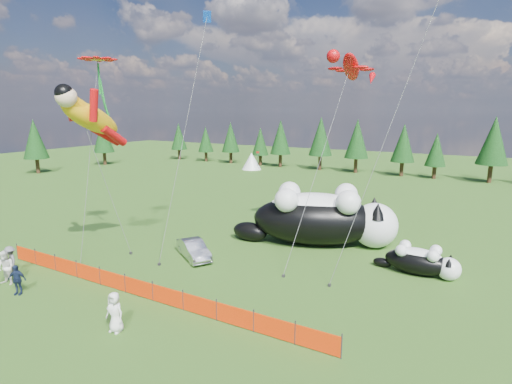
# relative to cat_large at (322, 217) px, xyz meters

# --- Properties ---
(ground) EXTENTS (160.00, 160.00, 0.00)m
(ground) POSITION_rel_cat_large_xyz_m (-5.46, -9.79, -2.08)
(ground) COLOR black
(ground) RESTS_ON ground
(safety_fence) EXTENTS (22.06, 0.06, 1.10)m
(safety_fence) POSITION_rel_cat_large_xyz_m (-5.46, -12.79, -1.58)
(safety_fence) COLOR #262626
(safety_fence) RESTS_ON ground
(tree_line) EXTENTS (90.00, 4.00, 8.00)m
(tree_line) POSITION_rel_cat_large_xyz_m (-5.46, 35.21, 1.92)
(tree_line) COLOR black
(tree_line) RESTS_ON ground
(festival_tents) EXTENTS (50.00, 3.20, 2.80)m
(festival_tents) POSITION_rel_cat_large_xyz_m (5.54, 30.21, -0.68)
(festival_tents) COLOR white
(festival_tents) RESTS_ON ground
(cat_large) EXTENTS (11.71, 7.11, 4.38)m
(cat_large) POSITION_rel_cat_large_xyz_m (0.00, 0.00, 0.00)
(cat_large) COLOR black
(cat_large) RESTS_ON ground
(cat_small) EXTENTS (5.04, 1.91, 1.82)m
(cat_small) POSITION_rel_cat_large_xyz_m (7.10, -2.32, -1.22)
(cat_small) COLOR black
(cat_small) RESTS_ON ground
(car) EXTENTS (3.83, 3.11, 1.23)m
(car) POSITION_rel_cat_large_xyz_m (-6.45, -6.88, -1.47)
(car) COLOR #B6B6BB
(car) RESTS_ON ground
(spectator_a) EXTENTS (0.62, 0.44, 1.61)m
(spectator_a) POSITION_rel_cat_large_xyz_m (-14.04, -14.84, -1.27)
(spectator_a) COLOR #5A5B5F
(spectator_a) RESTS_ON ground
(spectator_b) EXTENTS (1.04, 0.72, 1.97)m
(spectator_b) POSITION_rel_cat_large_xyz_m (-13.08, -15.37, -1.09)
(spectator_b) COLOR white
(spectator_b) RESTS_ON ground
(spectator_c) EXTENTS (1.09, 0.89, 1.66)m
(spectator_c) POSITION_rel_cat_large_xyz_m (-11.33, -15.77, -1.25)
(spectator_c) COLOR #16213E
(spectator_c) RESTS_ON ground
(spectator_d) EXTENTS (1.27, 0.89, 1.79)m
(spectator_d) POSITION_rel_cat_large_xyz_m (-14.23, -14.46, -1.19)
(spectator_d) COLOR #5A5B5F
(spectator_d) RESTS_ON ground
(spectator_e) EXTENTS (0.94, 0.64, 1.86)m
(spectator_e) POSITION_rel_cat_large_xyz_m (-3.85, -15.77, -1.15)
(spectator_e) COLOR white
(spectator_e) RESTS_ON ground
(superhero_kite) EXTENTS (4.41, 4.83, 11.54)m
(superhero_kite) POSITION_rel_cat_large_xyz_m (-11.58, -10.07, 7.16)
(superhero_kite) COLOR #E2A10B
(superhero_kite) RESTS_ON ground
(gecko_kite) EXTENTS (4.00, 11.72, 15.11)m
(gecko_kite) POSITION_rel_cat_large_xyz_m (1.09, 1.73, 10.54)
(gecko_kite) COLOR red
(gecko_kite) RESTS_ON ground
(flower_kite) EXTENTS (3.27, 4.94, 13.19)m
(flower_kite) POSITION_rel_cat_large_xyz_m (-12.40, -8.54, 10.65)
(flower_kite) COLOR red
(flower_kite) RESTS_ON ground
(diamond_kite_a) EXTENTS (0.92, 6.80, 17.30)m
(diamond_kite_a) POSITION_rel_cat_large_xyz_m (-7.95, -2.99, 13.20)
(diamond_kite_a) COLOR #0C42C2
(diamond_kite_a) RESTS_ON ground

